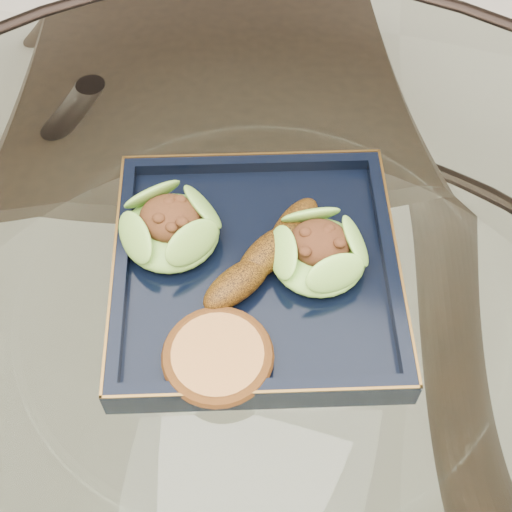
# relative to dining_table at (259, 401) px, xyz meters

# --- Properties ---
(dining_table) EXTENTS (1.13, 1.13, 0.77)m
(dining_table) POSITION_rel_dining_table_xyz_m (0.00, 0.00, 0.00)
(dining_table) COLOR white
(dining_table) RESTS_ON ground
(dining_chair) EXTENTS (0.52, 0.52, 0.96)m
(dining_chair) POSITION_rel_dining_table_xyz_m (-0.19, 0.49, -0.06)
(dining_chair) COLOR black
(dining_chair) RESTS_ON ground
(navy_plate) EXTENTS (0.33, 0.33, 0.02)m
(navy_plate) POSITION_rel_dining_table_xyz_m (-0.02, 0.05, 0.17)
(navy_plate) COLOR black
(navy_plate) RESTS_ON dining_table
(lettuce_wrap_left) EXTENTS (0.13, 0.13, 0.03)m
(lettuce_wrap_left) POSITION_rel_dining_table_xyz_m (-0.11, 0.07, 0.20)
(lettuce_wrap_left) COLOR #5E932A
(lettuce_wrap_left) RESTS_ON navy_plate
(lettuce_wrap_right) EXTENTS (0.10, 0.10, 0.03)m
(lettuce_wrap_right) POSITION_rel_dining_table_xyz_m (0.04, 0.07, 0.20)
(lettuce_wrap_right) COLOR #72AF33
(lettuce_wrap_right) RESTS_ON navy_plate
(roasted_plantain) EXTENTS (0.10, 0.15, 0.03)m
(roasted_plantain) POSITION_rel_dining_table_xyz_m (-0.01, 0.06, 0.20)
(roasted_plantain) COLOR #5C3409
(roasted_plantain) RESTS_ON navy_plate
(crumb_patty) EXTENTS (0.09, 0.09, 0.02)m
(crumb_patty) POSITION_rel_dining_table_xyz_m (-0.03, -0.05, 0.19)
(crumb_patty) COLOR #CA8643
(crumb_patty) RESTS_ON navy_plate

